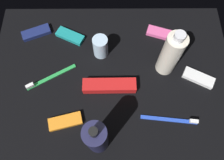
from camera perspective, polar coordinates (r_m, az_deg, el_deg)
ground_plane at (r=74.94cm, az=-0.00°, el=-1.05°), size 84.00×64.00×1.20cm
lotion_bottle at (r=60.63cm, az=-3.95°, el=-14.97°), size 6.22×6.22×20.76cm
bodywash_bottle at (r=71.09cm, az=15.17°, el=6.53°), size 6.20×6.20×20.09cm
deodorant_stick at (r=75.95cm, az=-2.93°, el=8.68°), size 5.16×5.16×8.53cm
toothbrush_green at (r=77.57cm, az=-16.22°, el=0.51°), size 16.29×9.84×2.10cm
toothbrush_blue at (r=72.73cm, az=15.67°, el=-9.99°), size 18.02×3.13×2.10cm
toothpaste_box_red at (r=72.37cm, az=-0.59°, el=-1.49°), size 17.64×4.54×3.20cm
snack_bar_pink at (r=85.13cm, az=12.76°, el=11.83°), size 11.13×7.04×1.50cm
snack_bar_white at (r=80.06cm, az=21.75°, el=0.55°), size 11.08×8.32×1.50cm
snack_bar_orange at (r=71.37cm, az=-11.99°, el=-10.54°), size 11.06×6.37×1.50cm
snack_bar_navy at (r=87.95cm, az=-19.11°, el=11.64°), size 11.14×7.62×1.50cm
snack_bar_teal at (r=83.89cm, az=-10.80°, el=11.25°), size 11.10×8.18×1.50cm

